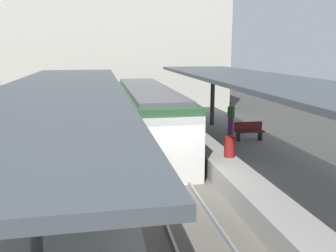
# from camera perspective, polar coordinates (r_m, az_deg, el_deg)

# --- Properties ---
(ground_plane) EXTENTS (80.00, 80.00, 0.00)m
(ground_plane) POSITION_cam_1_polar(r_m,az_deg,el_deg) (13.10, 0.98, -11.47)
(ground_plane) COLOR #383835
(platform_left) EXTENTS (4.40, 28.00, 1.00)m
(platform_left) POSITION_cam_1_polar(r_m,az_deg,el_deg) (12.75, -16.27, -10.22)
(platform_left) COLOR gray
(platform_left) RESTS_ON ground_plane
(platform_right) EXTENTS (4.40, 28.00, 1.00)m
(platform_right) POSITION_cam_1_polar(r_m,az_deg,el_deg) (14.13, 16.41, -8.01)
(platform_right) COLOR gray
(platform_right) RESTS_ON ground_plane
(track_ballast) EXTENTS (3.20, 28.00, 0.20)m
(track_ballast) POSITION_cam_1_polar(r_m,az_deg,el_deg) (13.06, 0.98, -11.07)
(track_ballast) COLOR #59544C
(track_ballast) RESTS_ON ground_plane
(rail_near_side) EXTENTS (0.08, 28.00, 0.14)m
(rail_near_side) POSITION_cam_1_polar(r_m,az_deg,el_deg) (12.88, -2.21, -10.60)
(rail_near_side) COLOR slate
(rail_near_side) RESTS_ON track_ballast
(rail_far_side) EXTENTS (0.08, 28.00, 0.14)m
(rail_far_side) POSITION_cam_1_polar(r_m,az_deg,el_deg) (13.15, 4.11, -10.13)
(rail_far_side) COLOR slate
(rail_far_side) RESTS_ON track_ballast
(commuter_train) EXTENTS (2.78, 12.28, 3.10)m
(commuter_train) POSITION_cam_1_polar(r_m,az_deg,el_deg) (19.13, -3.18, 1.45)
(commuter_train) COLOR #2D5633
(commuter_train) RESTS_ON track_ballast
(canopy_left) EXTENTS (4.18, 21.00, 2.96)m
(canopy_left) POSITION_cam_1_polar(r_m,az_deg,el_deg) (13.31, -16.56, 5.61)
(canopy_left) COLOR #333335
(canopy_left) RESTS_ON platform_left
(canopy_right) EXTENTS (4.18, 21.00, 3.11)m
(canopy_right) POSITION_cam_1_polar(r_m,az_deg,el_deg) (14.63, 14.73, 6.81)
(canopy_right) COLOR #333335
(canopy_right) RESTS_ON platform_right
(platform_bench) EXTENTS (1.40, 0.41, 0.86)m
(platform_bench) POSITION_cam_1_polar(r_m,az_deg,el_deg) (17.50, 12.63, -0.69)
(platform_bench) COLOR black
(platform_bench) RESTS_ON platform_right
(litter_bin) EXTENTS (0.44, 0.44, 0.80)m
(litter_bin) POSITION_cam_1_polar(r_m,az_deg,el_deg) (14.63, 9.69, -3.31)
(litter_bin) COLOR maroon
(litter_bin) RESTS_ON platform_right
(passenger_near_bench) EXTENTS (0.36, 0.36, 1.63)m
(passenger_near_bench) POSITION_cam_1_polar(r_m,az_deg,el_deg) (18.40, 9.89, 1.24)
(passenger_near_bench) COLOR #7A337A
(passenger_near_bench) RESTS_ON platform_right
(station_building_backdrop) EXTENTS (18.00, 6.00, 11.00)m
(station_building_backdrop) POSITION_cam_1_polar(r_m,az_deg,el_deg) (31.82, -7.76, 12.37)
(station_building_backdrop) COLOR beige
(station_building_backdrop) RESTS_ON ground_plane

